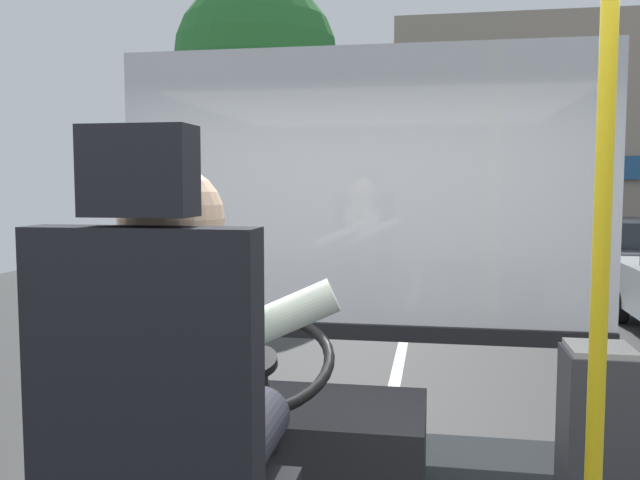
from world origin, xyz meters
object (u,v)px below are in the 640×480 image
(bus_driver, at_px, (186,379))
(handrail_pole, at_px, (602,237))
(steering_console, at_px, (285,448))
(fare_box, at_px, (597,451))
(parked_car_charcoal, at_px, (628,252))

(bus_driver, distance_m, handrail_pole, 1.08)
(steering_console, distance_m, fare_box, 1.15)
(handrail_pole, bearing_deg, bus_driver, -163.36)
(steering_console, xyz_separation_m, parked_car_charcoal, (4.19, 10.99, -0.26))
(fare_box, bearing_deg, bus_driver, -142.78)
(handrail_pole, height_order, parked_car_charcoal, handrail_pole)
(handrail_pole, relative_size, fare_box, 3.13)
(steering_console, height_order, handrail_pole, handrail_pole)
(bus_driver, xyz_separation_m, handrail_pole, (0.99, 0.30, 0.33))
(steering_console, distance_m, handrail_pole, 1.53)
(steering_console, bearing_deg, bus_driver, -90.00)
(fare_box, bearing_deg, handrail_pole, -103.77)
(bus_driver, xyz_separation_m, steering_console, (-0.00, 1.04, -0.58))
(steering_console, relative_size, parked_car_charcoal, 0.25)
(parked_car_charcoal, bearing_deg, fare_box, -105.35)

